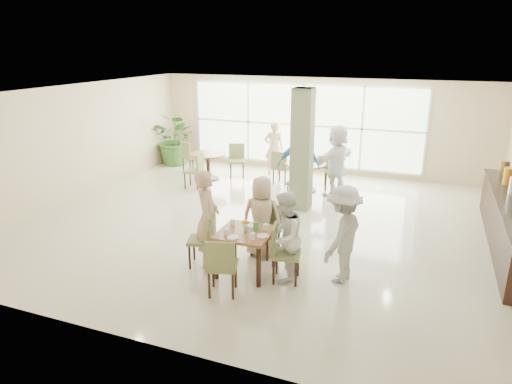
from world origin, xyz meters
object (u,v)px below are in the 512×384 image
(round_table_left, at_px, (208,160))
(main_table, at_px, (246,237))
(teen_right, at_px, (284,237))
(adult_a, at_px, (298,166))
(teen_far, at_px, (262,217))
(buffet_counter, at_px, (511,220))
(adult_standing, at_px, (274,148))
(potted_plant, at_px, (176,139))
(teen_standing, at_px, (343,234))
(adult_b, at_px, (336,160))
(round_table_right, at_px, (306,169))
(teen_left, at_px, (208,218))

(round_table_left, bearing_deg, main_table, -56.89)
(teen_right, distance_m, adult_a, 3.99)
(teen_far, bearing_deg, teen_right, 127.28)
(buffet_counter, height_order, adult_standing, buffet_counter)
(potted_plant, xyz_separation_m, adult_standing, (3.25, 0.09, -0.04))
(main_table, bearing_deg, buffet_counter, 32.66)
(teen_standing, bearing_deg, potted_plant, -118.82)
(round_table_left, relative_size, adult_a, 0.58)
(teen_standing, xyz_separation_m, adult_b, (-1.02, 4.43, 0.10))
(round_table_right, relative_size, teen_left, 0.64)
(buffet_counter, relative_size, teen_standing, 2.90)
(adult_a, bearing_deg, buffet_counter, -21.98)
(round_table_right, bearing_deg, teen_standing, -67.84)
(buffet_counter, height_order, teen_left, buffet_counter)
(round_table_left, bearing_deg, round_table_right, -0.87)
(main_table, xyz_separation_m, adult_standing, (-1.59, 6.05, 0.14))
(round_table_left, xyz_separation_m, round_table_right, (2.88, -0.04, 0.02))
(round_table_left, distance_m, teen_standing, 6.53)
(adult_a, relative_size, adult_b, 0.98)
(main_table, distance_m, teen_standing, 1.59)
(round_table_right, relative_size, teen_far, 0.73)
(teen_right, relative_size, adult_standing, 0.95)
(buffet_counter, bearing_deg, round_table_left, 164.21)
(buffet_counter, relative_size, teen_right, 3.13)
(teen_right, height_order, adult_standing, adult_standing)
(teen_standing, bearing_deg, adult_standing, -138.69)
(round_table_left, distance_m, teen_far, 5.19)
(teen_left, bearing_deg, round_table_right, -24.72)
(main_table, distance_m, teen_right, 0.67)
(round_table_left, height_order, buffet_counter, buffet_counter)
(round_table_right, distance_m, potted_plant, 4.71)
(teen_right, bearing_deg, teen_left, -94.22)
(round_table_right, distance_m, adult_a, 0.95)
(round_table_left, relative_size, potted_plant, 0.62)
(round_table_right, xyz_separation_m, buffet_counter, (4.56, -2.06, -0.02))
(round_table_right, bearing_deg, teen_far, -85.96)
(main_table, distance_m, adult_a, 3.93)
(teen_right, bearing_deg, main_table, -90.03)
(main_table, distance_m, adult_standing, 6.26)
(main_table, bearing_deg, teen_standing, 12.01)
(main_table, relative_size, teen_right, 0.59)
(round_table_right, distance_m, teen_far, 4.07)
(main_table, bearing_deg, adult_a, 93.30)
(buffet_counter, bearing_deg, adult_b, 151.73)
(main_table, relative_size, adult_b, 0.49)
(buffet_counter, relative_size, potted_plant, 2.83)
(teen_standing, relative_size, adult_a, 0.91)
(buffet_counter, height_order, teen_standing, buffet_counter)
(main_table, bearing_deg, adult_standing, 104.72)
(adult_standing, bearing_deg, round_table_right, 116.66)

